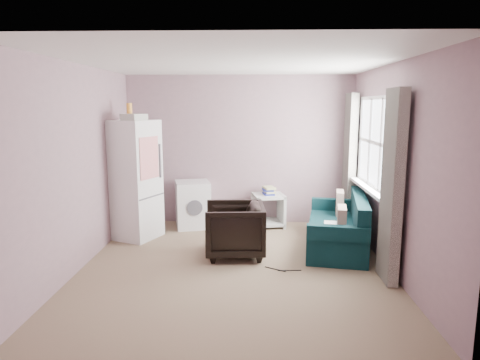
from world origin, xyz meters
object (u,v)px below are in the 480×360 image
object	(u,v)px
sofa	(340,229)
side_table	(268,208)
washing_machine	(193,203)
armchair	(234,227)
fridge	(135,179)

from	to	relation	value
sofa	side_table	bearing A→B (deg)	141.83
washing_machine	side_table	xyz separation A→B (m)	(1.25, 0.08, -0.08)
armchair	washing_machine	size ratio (longest dim) A/B	1.03
sofa	fridge	bearing A→B (deg)	-178.01
armchair	sofa	world-z (taller)	armchair
armchair	fridge	world-z (taller)	fridge
sofa	armchair	bearing A→B (deg)	-157.36
washing_machine	side_table	bearing A→B (deg)	-10.53
washing_machine	fridge	bearing A→B (deg)	-156.75
armchair	side_table	world-z (taller)	armchair
fridge	washing_machine	xyz separation A→B (m)	(0.79, 0.60, -0.51)
washing_machine	sofa	distance (m)	2.46
fridge	side_table	world-z (taller)	fridge
fridge	washing_machine	world-z (taller)	fridge
fridge	side_table	size ratio (longest dim) A/B	3.02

